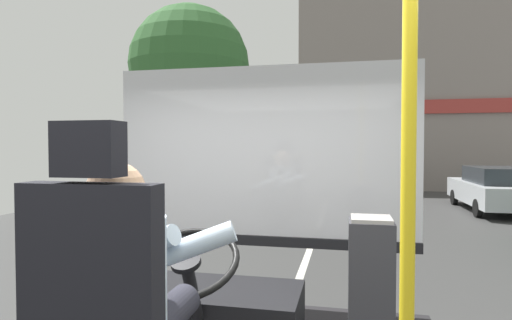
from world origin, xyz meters
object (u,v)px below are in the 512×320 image
at_px(steering_console, 212,317).
at_px(fare_box, 370,301).
at_px(handrail_pole, 408,227).
at_px(parked_car_silver, 499,189).
at_px(bus_driver, 125,283).

distance_m(steering_console, fare_box, 0.98).
relative_size(handrail_pole, fare_box, 2.30).
relative_size(fare_box, parked_car_silver, 0.22).
relative_size(handrail_pole, parked_car_silver, 0.50).
height_order(steering_console, handrail_pole, handrail_pole).
bearing_deg(parked_car_silver, steering_console, -114.96).
relative_size(bus_driver, fare_box, 0.84).
height_order(bus_driver, handrail_pole, handrail_pole).
bearing_deg(handrail_pole, fare_box, 92.80).
relative_size(bus_driver, handrail_pole, 0.37).
bearing_deg(handrail_pole, steering_console, 130.92).
bearing_deg(parked_car_silver, fare_box, -110.69).
bearing_deg(steering_console, bus_driver, -90.00).
distance_m(handrail_pole, fare_box, 1.17).
xyz_separation_m(fare_box, parked_car_silver, (4.37, 11.56, -0.44)).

